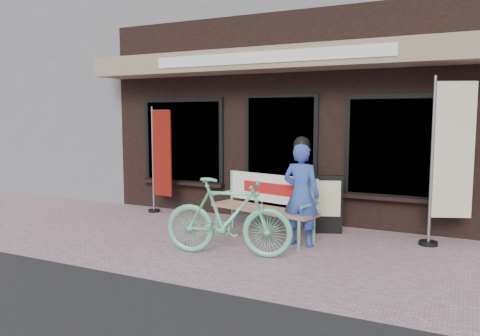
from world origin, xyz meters
The scene contains 9 objects.
ground centered at (0.00, 0.00, 0.00)m, with size 70.00×70.00×0.00m, color #B28894.
storefront centered at (0.00, 4.96, 2.99)m, with size 7.00×6.77×6.00m.
neighbor_left_near centered at (-8.50, 5.50, 3.20)m, with size 10.00×7.00×6.40m, color slate.
bench centered at (0.22, 0.84, 0.55)m, with size 1.80×0.86×0.94m.
person centered at (0.85, 0.61, 0.76)m, with size 0.55×0.38×1.55m.
bicycle centered at (0.14, -0.28, 0.52)m, with size 0.48×1.71×1.03m, color #64C396.
nobori_red centered at (-2.24, 1.57, 1.04)m, with size 0.60×0.25×2.01m.
nobori_cream centered at (2.71, 1.50, 1.23)m, with size 0.70×0.39×2.39m.
menu_stand centered at (1.00, 1.45, 0.47)m, with size 0.46×0.24×0.91m.
Camera 1 is at (2.92, -5.62, 1.83)m, focal length 35.00 mm.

